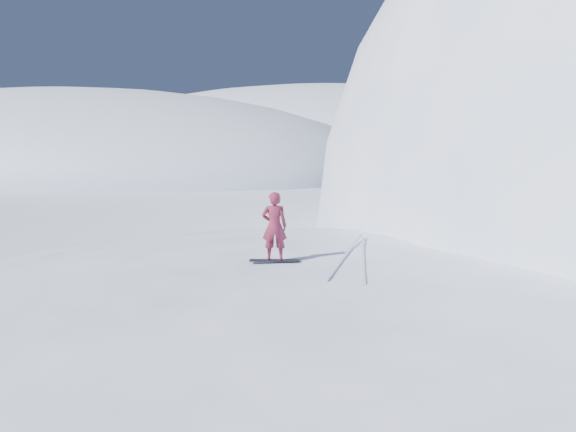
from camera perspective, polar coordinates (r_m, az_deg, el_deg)
name	(u,v)px	position (r m, az deg, el deg)	size (l,w,h in m)	color
ground	(345,410)	(11.74, 6.40, -20.66)	(400.00, 400.00, 0.00)	white
near_ridge	(414,361)	(14.21, 13.78, -15.40)	(36.00, 28.00, 4.80)	white
far_ridge_a	(56,169)	(100.96, -24.42, 4.73)	(120.00, 70.00, 28.00)	white
far_ridge_c	(307,161)	(127.37, 2.17, 6.18)	(140.00, 90.00, 36.00)	white
wind_bumps	(346,365)	(13.70, 6.51, -16.16)	(16.00, 14.40, 1.00)	white
snowboard	(275,260)	(14.12, -1.51, -4.95)	(1.38, 0.26, 0.02)	black
snowboarder	(274,226)	(13.93, -1.52, -1.14)	(0.69, 0.45, 1.88)	maroon
board_tracks	(355,253)	(15.06, 7.46, -4.11)	(1.58, 5.97, 0.04)	silver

